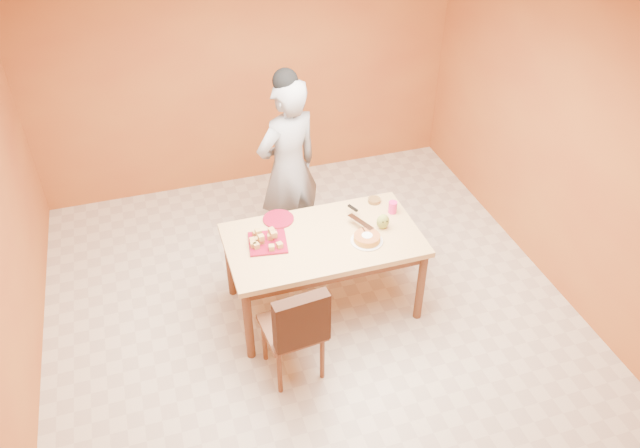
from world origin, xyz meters
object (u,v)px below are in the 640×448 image
object	(u,v)px
egg_ornament	(383,221)
checker_tin	(374,200)
dining_chair	(293,327)
dining_table	(323,247)
pastry_platter	(268,243)
magenta_glass	(393,207)
red_dinner_plate	(278,219)
person	(288,169)
sponge_cake	(367,238)

from	to	relation	value
egg_ornament	checker_tin	size ratio (longest dim) A/B	1.21
checker_tin	dining_chair	bearing A→B (deg)	-136.29
dining_table	pastry_platter	bearing A→B (deg)	171.96
egg_ornament	magenta_glass	distance (m)	0.25
pastry_platter	egg_ornament	size ratio (longest dim) A/B	2.23
red_dinner_plate	egg_ornament	bearing A→B (deg)	-24.87
pastry_platter	person	bearing A→B (deg)	64.25
dining_chair	pastry_platter	size ratio (longest dim) A/B	3.10
egg_ornament	checker_tin	xyz separation A→B (m)	(0.07, 0.37, -0.05)
sponge_cake	magenta_glass	world-z (taller)	magenta_glass
dining_table	person	size ratio (longest dim) A/B	0.90
dining_table	red_dinner_plate	size ratio (longest dim) A/B	6.03
pastry_platter	checker_tin	xyz separation A→B (m)	(1.04, 0.29, 0.01)
dining_chair	egg_ornament	world-z (taller)	dining_chair
dining_table	checker_tin	bearing A→B (deg)	30.79
person	pastry_platter	bearing A→B (deg)	43.20
dining_table	egg_ornament	world-z (taller)	egg_ornament
person	checker_tin	distance (m)	0.85
person	pastry_platter	world-z (taller)	person
pastry_platter	checker_tin	distance (m)	1.08
checker_tin	sponge_cake	bearing A→B (deg)	-117.56
red_dinner_plate	egg_ornament	xyz separation A→B (m)	(0.81, -0.37, 0.06)
dining_table	egg_ornament	bearing A→B (deg)	-2.59
dining_table	dining_chair	distance (m)	0.79
egg_ornament	pastry_platter	bearing A→B (deg)	151.14
person	pastry_platter	size ratio (longest dim) A/B	5.84
sponge_cake	person	bearing A→B (deg)	109.39
sponge_cake	magenta_glass	distance (m)	0.47
dining_table	pastry_platter	size ratio (longest dim) A/B	5.23
dining_table	dining_chair	xyz separation A→B (m)	(-0.44, -0.64, -0.17)
egg_ornament	person	bearing A→B (deg)	97.47
dining_table	person	bearing A→B (deg)	92.98
dining_chair	magenta_glass	distance (m)	1.41
dining_table	egg_ornament	size ratio (longest dim) A/B	11.67
sponge_cake	pastry_platter	bearing A→B (deg)	164.46
dining_table	magenta_glass	xyz separation A→B (m)	(0.68, 0.16, 0.15)
dining_table	sponge_cake	size ratio (longest dim) A/B	7.35
person	checker_tin	world-z (taller)	person
dining_chair	red_dinner_plate	world-z (taller)	dining_chair
dining_table	magenta_glass	size ratio (longest dim) A/B	14.85
dining_table	magenta_glass	world-z (taller)	magenta_glass
egg_ornament	checker_tin	distance (m)	0.38
dining_chair	pastry_platter	bearing A→B (deg)	85.06
sponge_cake	checker_tin	xyz separation A→B (m)	(0.26, 0.50, -0.02)
dining_table	person	xyz separation A→B (m)	(-0.05, 0.91, 0.23)
pastry_platter	sponge_cake	world-z (taller)	sponge_cake
pastry_platter	magenta_glass	size ratio (longest dim) A/B	2.84
dining_chair	pastry_platter	distance (m)	0.75
dining_chair	person	distance (m)	1.64
magenta_glass	checker_tin	distance (m)	0.22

